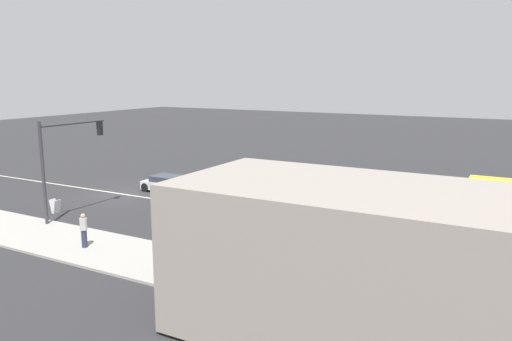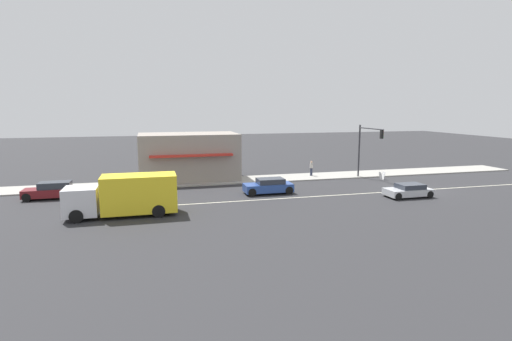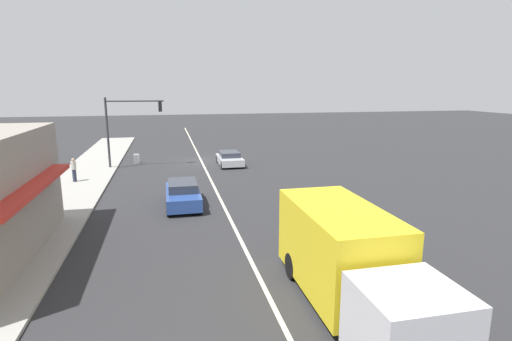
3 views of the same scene
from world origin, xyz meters
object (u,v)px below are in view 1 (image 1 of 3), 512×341
Objects in this scene: traffic_signal_main at (63,152)px; warning_aframe_sign at (55,206)px; pedestrian at (84,230)px; coupe_blue at (284,219)px; sedan_silver at (169,184)px.

traffic_signal_main is 3.90m from warning_aframe_sign.
traffic_signal_main is 6.43m from pedestrian.
coupe_blue is at bearing 135.18° from pedestrian.
coupe_blue reaches higher than sedan_silver.
pedestrian is 1.95× the size of warning_aframe_sign.
pedestrian is at bearing -44.82° from coupe_blue.
coupe_blue is at bearing 104.09° from warning_aframe_sign.
pedestrian is 7.46m from warning_aframe_sign.
traffic_signal_main is 1.45× the size of sedan_silver.
warning_aframe_sign is at bearing -107.69° from traffic_signal_main.
pedestrian is at bearing 56.65° from traffic_signal_main.
coupe_blue is (-3.39, 13.49, 0.24)m from warning_aframe_sign.
warning_aframe_sign is 8.14m from sedan_silver.
traffic_signal_main is at bearing 72.31° from warning_aframe_sign.
warning_aframe_sign is at bearing -75.91° from coupe_blue.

